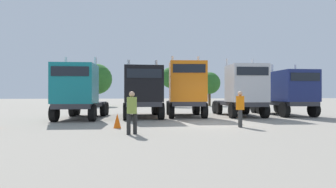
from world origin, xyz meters
name	(u,v)px	position (x,y,z in m)	size (l,w,h in m)	color
ground	(210,124)	(0.00, 0.00, 0.00)	(200.00, 200.00, 0.00)	gray
semi_truck_teal	(78,92)	(-7.51, 3.46, 1.76)	(3.01, 6.41, 4.03)	#333338
semi_truck_black	(143,92)	(-3.43, 4.02, 1.78)	(2.62, 6.49, 4.00)	#333338
semi_truck_orange	(186,89)	(-0.35, 4.39, 1.97)	(3.14, 5.99, 4.40)	#333338
semi_truck_silver	(243,90)	(3.71, 4.02, 1.89)	(3.00, 6.17, 4.24)	#333338
semi_truck_navy	(289,92)	(7.47, 4.30, 1.76)	(2.76, 6.20, 3.92)	#333338
visitor_in_hivis	(240,106)	(0.97, -1.80, 1.02)	(0.49, 0.49, 1.75)	#353535
visitor_with_camera	(132,109)	(-4.29, -3.43, 0.99)	(0.53, 0.53, 1.71)	black
traffic_cone_near	(117,121)	(-4.94, -1.29, 0.35)	(0.36, 0.36, 0.70)	#F2590C
oak_far_left	(97,79)	(-8.58, 23.91, 3.72)	(4.16, 4.16, 5.81)	#4C3823
oak_far_centre	(171,78)	(1.39, 21.62, 3.83)	(2.82, 2.82, 5.28)	#4C3823
oak_far_right	(209,83)	(7.17, 23.16, 3.23)	(3.11, 3.11, 4.81)	#4C3823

